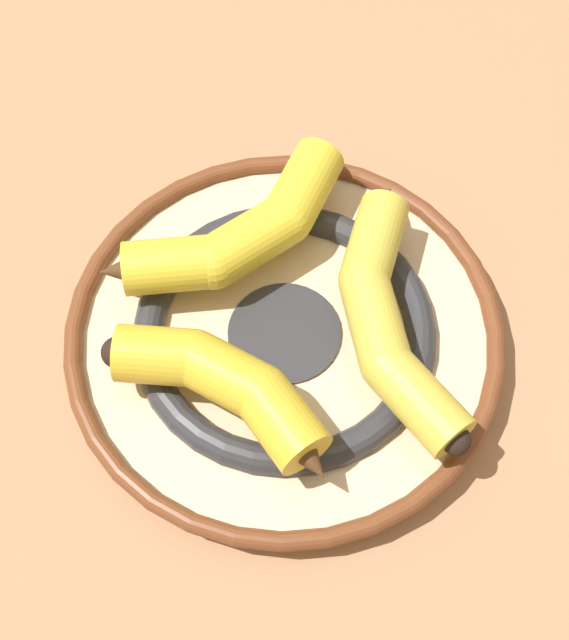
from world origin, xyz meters
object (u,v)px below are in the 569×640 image
(decorative_bowl, at_px, (285,335))
(banana_c, at_px, (238,234))
(banana_b, at_px, (227,386))
(banana_a, at_px, (387,315))

(decorative_bowl, distance_m, banana_c, 0.08)
(banana_c, bearing_deg, banana_b, -128.03)
(banana_a, height_order, banana_b, banana_b)
(decorative_bowl, xyz_separation_m, banana_a, (-0.04, 0.06, 0.03))
(banana_a, relative_size, banana_c, 0.86)
(banana_a, xyz_separation_m, banana_b, (0.10, -0.06, 0.00))
(banana_a, bearing_deg, banana_b, -73.92)
(banana_a, relative_size, banana_b, 0.94)
(decorative_bowl, bearing_deg, banana_c, -117.75)
(decorative_bowl, bearing_deg, banana_b, 1.12)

